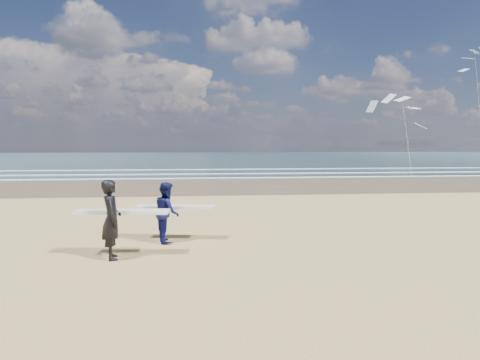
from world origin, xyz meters
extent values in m
cube|color=#483A26|center=(20.00, 18.00, 0.01)|extent=(220.00, 12.00, 0.01)
cube|color=#183136|center=(20.00, 72.00, 0.01)|extent=(220.00, 100.00, 0.02)
cube|color=white|center=(20.00, 22.80, 0.05)|extent=(220.00, 0.50, 0.05)
cube|color=white|center=(20.00, 27.50, 0.05)|extent=(220.00, 0.50, 0.05)
cube|color=white|center=(20.00, 34.00, 0.05)|extent=(220.00, 0.50, 0.05)
imported|color=black|center=(-1.06, 0.24, 0.93)|extent=(0.60, 0.77, 1.85)
cube|color=white|center=(-0.86, 0.59, 1.05)|extent=(2.24, 0.72, 0.07)
imported|color=#0B0E42|center=(0.11, 1.84, 0.82)|extent=(0.76, 0.90, 1.64)
cube|color=white|center=(0.31, 2.19, 0.91)|extent=(2.26, 0.88, 0.07)
cube|color=slate|center=(18.60, 23.39, 0.05)|extent=(0.12, 0.12, 0.10)
camera|label=1|loc=(0.84, -9.75, 2.67)|focal=32.00mm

